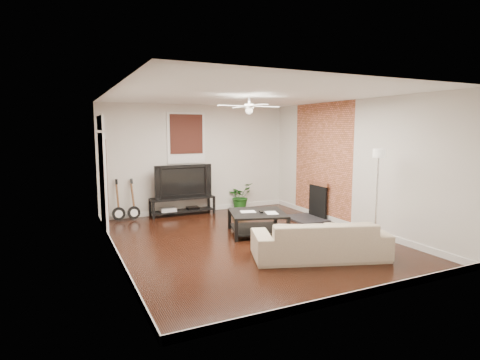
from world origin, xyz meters
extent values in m
cube|color=black|center=(0.00, 0.00, 0.00)|extent=(5.00, 6.00, 0.01)
cube|color=white|center=(0.00, 0.00, 2.80)|extent=(5.00, 6.00, 0.01)
cube|color=silver|center=(0.00, 3.00, 1.40)|extent=(5.00, 0.01, 2.80)
cube|color=silver|center=(0.00, -3.00, 1.40)|extent=(5.00, 0.01, 2.80)
cube|color=silver|center=(-2.50, 0.00, 1.40)|extent=(0.01, 6.00, 2.80)
cube|color=silver|center=(2.50, 0.00, 1.40)|extent=(0.01, 6.00, 2.80)
cube|color=#A15733|center=(2.49, 1.00, 1.40)|extent=(0.02, 2.20, 2.80)
cube|color=black|center=(2.20, 1.00, 0.46)|extent=(0.80, 1.10, 0.92)
cube|color=black|center=(-0.30, 2.97, 1.95)|extent=(1.00, 0.06, 1.30)
cube|color=white|center=(-2.46, 1.90, 1.25)|extent=(0.08, 1.00, 2.50)
cube|color=black|center=(-0.49, 2.78, 0.23)|extent=(1.63, 0.43, 0.46)
imported|color=black|center=(-0.49, 2.80, 0.87)|extent=(1.46, 0.19, 0.84)
cube|color=black|center=(0.38, 0.35, 0.23)|extent=(1.37, 1.37, 0.46)
imported|color=tan|center=(0.61, -1.46, 0.33)|extent=(2.40, 1.57, 0.65)
imported|color=#1B5317|center=(1.16, 2.82, 0.36)|extent=(0.83, 0.79, 0.71)
camera|label=1|loc=(-3.33, -6.60, 2.16)|focal=28.95mm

